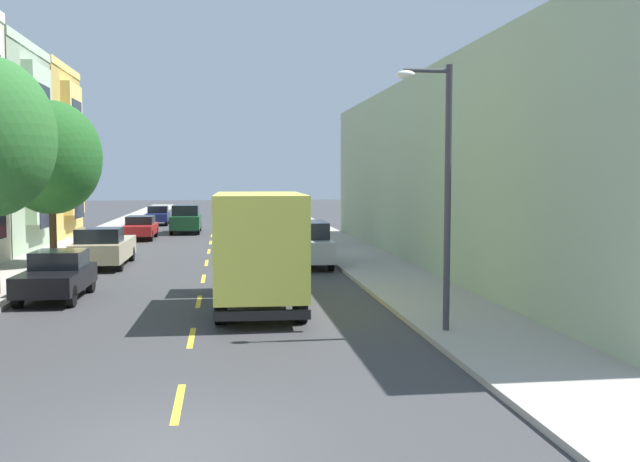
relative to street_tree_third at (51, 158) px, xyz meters
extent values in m
plane|color=#38383A|center=(6.40, 8.71, -4.65)|extent=(160.00, 160.00, 0.00)
cube|color=#A39E93|center=(-0.70, 6.71, -4.58)|extent=(3.20, 120.00, 0.14)
cube|color=#A39E93|center=(13.50, 6.71, -4.58)|extent=(3.20, 120.00, 0.14)
cube|color=yellow|center=(6.40, -19.29, -4.65)|extent=(0.14, 2.20, 0.01)
cube|color=yellow|center=(6.40, -14.29, -4.65)|extent=(0.14, 2.20, 0.01)
cube|color=yellow|center=(6.40, -9.29, -4.65)|extent=(0.14, 2.20, 0.01)
cube|color=yellow|center=(6.40, -4.29, -4.65)|extent=(0.14, 2.20, 0.01)
cube|color=yellow|center=(6.40, 0.71, -4.65)|extent=(0.14, 2.20, 0.01)
cube|color=yellow|center=(6.40, 5.71, -4.65)|extent=(0.14, 2.20, 0.01)
cube|color=yellow|center=(6.40, 10.71, -4.65)|extent=(0.14, 2.20, 0.01)
cube|color=yellow|center=(6.40, 15.71, -4.65)|extent=(0.14, 2.20, 0.01)
cube|color=yellow|center=(6.40, 20.71, -4.65)|extent=(0.14, 2.20, 0.01)
cube|color=yellow|center=(6.40, 25.71, -4.65)|extent=(0.14, 2.20, 0.01)
cube|color=beige|center=(-2.55, 6.31, 5.70)|extent=(0.60, 8.06, 0.44)
cube|color=beige|center=(-2.02, 6.31, 0.82)|extent=(0.55, 3.63, 7.90)
cube|color=#1E232D|center=(-1.73, 6.31, -2.83)|extent=(0.04, 2.76, 1.10)
cube|color=#1E232D|center=(-1.73, 6.31, 0.21)|extent=(0.04, 2.76, 1.10)
cube|color=#1E232D|center=(-1.73, 6.31, 3.25)|extent=(0.04, 2.76, 1.10)
cube|color=#F9D572|center=(-2.55, 14.57, 5.82)|extent=(0.60, 8.06, 0.44)
cube|color=#F9D572|center=(-2.02, 14.57, 0.88)|extent=(0.55, 3.63, 7.99)
cube|color=#1E232D|center=(-1.73, 14.57, -2.81)|extent=(0.04, 2.76, 1.10)
cube|color=#1E232D|center=(-1.73, 14.57, 0.27)|extent=(0.04, 2.76, 1.10)
cube|color=#1E232D|center=(-1.73, 14.57, 3.34)|extent=(0.04, 2.76, 1.10)
cube|color=#99AD8E|center=(20.10, -1.29, -0.59)|extent=(10.00, 36.00, 8.12)
cylinder|color=#47331E|center=(0.00, 0.00, -3.15)|extent=(0.30, 0.30, 2.72)
ellipsoid|color=#235B23|center=(0.00, 0.00, 0.01)|extent=(4.20, 4.20, 4.79)
cylinder|color=#38383D|center=(12.50, -14.89, -1.34)|extent=(0.16, 0.16, 6.34)
cylinder|color=#38383D|center=(11.95, -14.89, 1.68)|extent=(1.10, 0.10, 0.10)
ellipsoid|color=silver|center=(11.45, -14.89, 1.58)|extent=(0.44, 0.28, 0.20)
cube|color=#D8D84C|center=(8.17, -11.43, -2.63)|extent=(2.53, 5.27, 2.72)
cube|color=#D8D84C|center=(8.27, -7.67, -2.89)|extent=(2.35, 1.96, 2.20)
cube|color=black|center=(8.29, -6.77, -2.41)|extent=(2.02, 0.13, 0.97)
cube|color=black|center=(8.11, -13.96, -4.22)|extent=(2.40, 0.22, 0.24)
cylinder|color=black|center=(9.33, -7.65, -4.17)|extent=(0.30, 0.97, 0.96)
cylinder|color=black|center=(7.21, -7.60, -4.17)|extent=(0.30, 0.97, 0.96)
cylinder|color=black|center=(9.20, -12.86, -4.17)|extent=(0.30, 0.97, 0.96)
cylinder|color=black|center=(7.08, -12.81, -4.17)|extent=(0.30, 0.97, 0.96)
cylinder|color=black|center=(9.23, -11.76, -4.17)|extent=(0.30, 0.97, 0.96)
cylinder|color=black|center=(7.11, -11.71, -4.17)|extent=(0.30, 0.97, 0.96)
cube|color=tan|center=(2.09, 0.11, -3.92)|extent=(2.03, 5.31, 0.80)
cube|color=black|center=(2.08, -1.06, -3.22)|extent=(1.77, 1.60, 0.60)
cylinder|color=black|center=(1.19, -1.69, -4.32)|extent=(0.22, 0.66, 0.66)
cylinder|color=black|center=(2.97, -1.70, -4.32)|extent=(0.22, 0.66, 0.66)
cylinder|color=black|center=(1.20, 1.91, -4.32)|extent=(0.22, 0.66, 0.66)
cylinder|color=black|center=(2.98, 1.90, -4.32)|extent=(0.22, 0.66, 0.66)
cube|color=#7A9EC6|center=(10.66, 28.83, -4.01)|extent=(1.79, 4.02, 0.62)
cube|color=black|center=(10.66, 28.35, -3.43)|extent=(1.55, 1.70, 0.55)
cylinder|color=black|center=(11.40, 30.20, -4.32)|extent=(0.23, 0.66, 0.66)
cylinder|color=black|center=(9.88, 30.18, -4.32)|extent=(0.23, 0.66, 0.66)
cylinder|color=black|center=(11.43, 27.48, -4.32)|extent=(0.23, 0.66, 0.66)
cylinder|color=black|center=(9.91, 27.46, -4.32)|extent=(0.23, 0.66, 0.66)
cube|color=maroon|center=(10.81, 15.23, -4.01)|extent=(1.82, 4.03, 0.62)
cube|color=black|center=(10.82, 14.75, -3.43)|extent=(1.56, 1.71, 0.55)
cylinder|color=black|center=(11.54, 16.61, -4.32)|extent=(0.23, 0.66, 0.66)
cylinder|color=black|center=(10.02, 16.58, -4.32)|extent=(0.23, 0.66, 0.66)
cylinder|color=black|center=(11.60, 13.89, -4.32)|extent=(0.23, 0.66, 0.66)
cylinder|color=black|center=(10.08, 13.86, -4.32)|extent=(0.23, 0.66, 0.66)
cube|color=#B2B5BA|center=(10.69, -1.01, -3.87)|extent=(2.03, 4.83, 0.90)
cube|color=black|center=(10.69, -1.01, -3.07)|extent=(1.76, 2.81, 0.70)
cylinder|color=black|center=(11.58, 0.60, -4.32)|extent=(0.23, 0.66, 0.66)
cylinder|color=black|center=(9.85, 0.63, -4.32)|extent=(0.23, 0.66, 0.66)
cylinder|color=black|center=(11.52, -2.66, -4.32)|extent=(0.23, 0.66, 0.66)
cylinder|color=black|center=(9.79, -2.63, -4.32)|extent=(0.23, 0.66, 0.66)
cube|color=black|center=(1.97, -8.36, -4.01)|extent=(1.83, 4.04, 0.62)
cube|color=black|center=(1.98, -7.88, -3.43)|extent=(1.57, 1.72, 0.55)
cylinder|color=black|center=(1.18, -9.70, -4.32)|extent=(0.24, 0.66, 0.66)
cylinder|color=black|center=(2.70, -9.74, -4.32)|extent=(0.24, 0.66, 0.66)
cylinder|color=black|center=(1.24, -6.98, -4.32)|extent=(0.24, 0.66, 0.66)
cylinder|color=black|center=(2.76, -7.02, -4.32)|extent=(0.24, 0.66, 0.66)
cube|color=#AD1E1E|center=(2.06, 13.51, -4.02)|extent=(1.81, 4.51, 0.60)
cube|color=black|center=(2.06, 13.74, -3.47)|extent=(1.59, 2.17, 0.50)
cylinder|color=black|center=(1.27, 11.98, -4.32)|extent=(0.22, 0.66, 0.66)
cylinder|color=black|center=(2.85, 11.98, -4.32)|extent=(0.22, 0.66, 0.66)
cylinder|color=black|center=(1.28, 15.04, -4.32)|extent=(0.22, 0.66, 0.66)
cylinder|color=black|center=(2.86, 15.04, -4.32)|extent=(0.22, 0.66, 0.66)
cube|color=navy|center=(1.91, 26.91, -4.01)|extent=(1.79, 4.02, 0.62)
cube|color=black|center=(1.91, 27.39, -3.43)|extent=(1.55, 1.70, 0.55)
cylinder|color=black|center=(1.17, 25.54, -4.32)|extent=(0.23, 0.66, 0.66)
cylinder|color=black|center=(2.69, 25.56, -4.32)|extent=(0.23, 0.66, 0.66)
cylinder|color=black|center=(1.14, 28.26, -4.32)|extent=(0.23, 0.66, 0.66)
cylinder|color=black|center=(2.66, 28.28, -4.32)|extent=(0.23, 0.66, 0.66)
cube|color=#333338|center=(10.69, 7.34, -4.01)|extent=(1.85, 4.71, 0.62)
cube|color=black|center=(10.69, 6.97, -3.43)|extent=(1.62, 2.83, 0.55)
cylinder|color=black|center=(11.50, 8.94, -4.32)|extent=(0.22, 0.66, 0.66)
cylinder|color=black|center=(9.90, 8.95, -4.32)|extent=(0.22, 0.66, 0.66)
cylinder|color=black|center=(11.48, 5.74, -4.32)|extent=(0.22, 0.66, 0.66)
cylinder|color=black|center=(9.88, 5.75, -4.32)|extent=(0.22, 0.66, 0.66)
cube|color=#194C28|center=(4.60, 18.14, -3.87)|extent=(1.95, 4.80, 0.90)
cube|color=black|center=(4.60, 18.14, -3.07)|extent=(1.72, 2.78, 0.70)
cylinder|color=black|center=(3.74, 16.51, -4.32)|extent=(0.22, 0.66, 0.66)
cylinder|color=black|center=(5.46, 16.51, -4.32)|extent=(0.22, 0.66, 0.66)
cylinder|color=black|center=(3.74, 19.78, -4.32)|extent=(0.22, 0.66, 0.66)
cylinder|color=black|center=(5.47, 19.78, -4.32)|extent=(0.22, 0.66, 0.66)
camera|label=1|loc=(7.20, -31.35, -0.82)|focal=40.03mm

